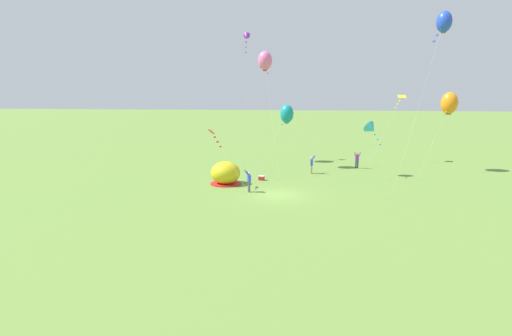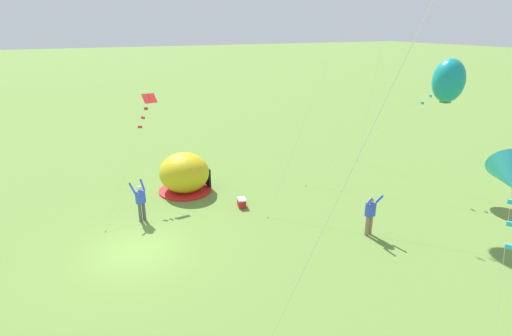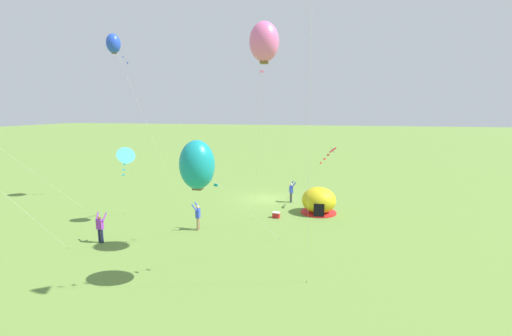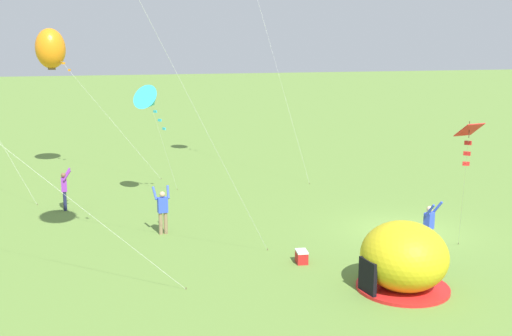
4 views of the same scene
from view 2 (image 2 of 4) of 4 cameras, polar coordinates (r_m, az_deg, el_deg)
name	(u,v)px [view 2 (image 2 of 4)]	position (r m, az deg, el deg)	size (l,w,h in m)	color
ground_plane	(137,250)	(16.85, -16.63, -11.18)	(300.00, 300.00, 0.00)	olive
popup_tent	(185,173)	(21.45, -10.18, -0.78)	(2.81, 2.81, 2.10)	gold
cooler_box	(242,203)	(19.60, -2.06, -4.97)	(0.59, 0.46, 0.44)	red
person_flying_kite	(141,201)	(18.67, -16.15, -4.50)	(0.64, 0.72, 1.89)	#4C4C51
person_far_back	(370,214)	(17.43, 16.01, -6.28)	(0.48, 0.68, 1.89)	#8C7251
kite_red	(147,106)	(20.82, -15.33, 8.55)	(4.20, 3.41, 5.16)	silver
kite_teal	(449,81)	(22.99, 25.81, 11.17)	(3.57, 7.32, 6.85)	silver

